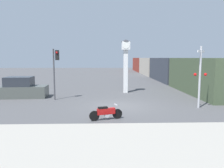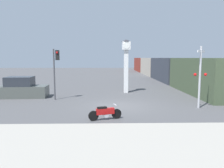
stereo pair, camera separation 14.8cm
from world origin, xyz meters
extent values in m
plane|color=#4C4C4F|center=(0.00, 0.00, 0.00)|extent=(120.00, 120.00, 0.00)
cube|color=#9E998E|center=(0.00, -7.45, 0.05)|extent=(36.00, 6.00, 0.10)
cylinder|color=black|center=(-0.32, -3.25, 0.28)|extent=(0.56, 0.26, 0.56)
cylinder|color=black|center=(-1.59, -3.65, 0.28)|extent=(0.56, 0.26, 0.56)
cube|color=#B71414|center=(-0.95, -3.45, 0.48)|extent=(1.04, 0.51, 0.33)
cube|color=black|center=(-1.13, -3.51, 0.70)|extent=(0.56, 0.36, 0.09)
cylinder|color=silver|center=(-0.91, -3.44, 0.25)|extent=(0.30, 0.26, 0.26)
cube|color=silver|center=(-0.41, -3.28, 0.82)|extent=(0.18, 0.41, 0.04)
cube|color=white|center=(1.01, 6.06, 2.10)|extent=(0.41, 0.41, 4.19)
cube|color=white|center=(1.01, 6.06, 4.58)|extent=(0.78, 0.78, 0.78)
cylinder|color=white|center=(1.01, 5.67, 4.58)|extent=(0.62, 0.02, 0.62)
cone|color=#333338|center=(1.01, 6.06, 5.07)|extent=(0.93, 0.93, 0.20)
cube|color=#425138|center=(8.19, 5.46, 1.70)|extent=(2.80, 11.05, 3.40)
cube|color=#333842|center=(8.19, 17.12, 1.70)|extent=(2.80, 11.05, 3.40)
cube|color=#ADA393|center=(8.19, 28.77, 1.70)|extent=(2.80, 11.05, 3.40)
cube|color=maroon|center=(8.19, 40.43, 1.70)|extent=(2.80, 11.05, 3.40)
cylinder|color=#47474C|center=(-5.12, 2.51, 2.06)|extent=(0.12, 0.12, 4.13)
cube|color=black|center=(-4.82, 2.51, 3.63)|extent=(0.28, 0.24, 0.80)
sphere|color=red|center=(-4.82, 2.36, 3.83)|extent=(0.16, 0.16, 0.16)
cylinder|color=#B7B7BC|center=(5.40, -0.77, 2.09)|extent=(0.14, 0.14, 4.19)
cube|color=white|center=(5.40, -0.77, 3.84)|extent=(0.82, 0.82, 0.14)
sphere|color=red|center=(5.05, -0.82, 2.30)|extent=(0.20, 0.20, 0.20)
sphere|color=red|center=(5.75, -0.82, 2.30)|extent=(0.20, 0.20, 0.20)
cube|color=#4C514C|center=(-8.17, 3.65, 0.50)|extent=(4.29, 2.02, 1.00)
cube|color=#262B33|center=(-8.37, 3.64, 1.40)|extent=(2.28, 1.77, 0.80)
camera|label=1|loc=(-1.00, -15.22, 3.42)|focal=35.00mm
camera|label=2|loc=(-0.85, -15.23, 3.42)|focal=35.00mm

